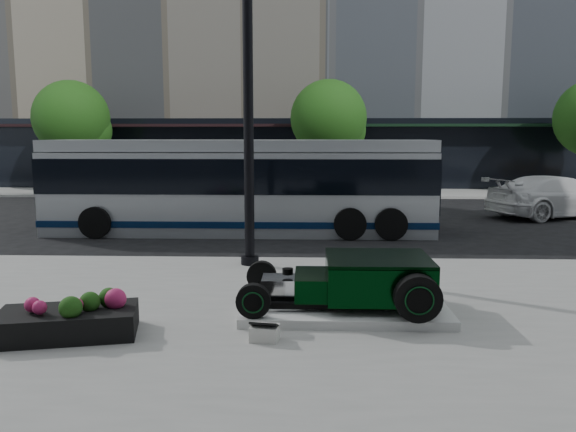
{
  "coord_description": "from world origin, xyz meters",
  "views": [
    {
      "loc": [
        -0.02,
        -15.37,
        3.07
      ],
      "look_at": [
        -0.48,
        -2.42,
        1.2
      ],
      "focal_mm": 35.0,
      "sensor_mm": 36.0,
      "label": 1
    }
  ],
  "objects_px": {
    "transit_bus": "(240,186)",
    "white_sedan": "(557,197)",
    "flower_planter": "(68,321)",
    "lamppost": "(248,112)",
    "hot_rod": "(365,279)"
  },
  "relations": [
    {
      "from": "lamppost",
      "to": "transit_bus",
      "type": "height_order",
      "value": "lamppost"
    },
    {
      "from": "flower_planter",
      "to": "transit_bus",
      "type": "height_order",
      "value": "transit_bus"
    },
    {
      "from": "transit_bus",
      "to": "flower_planter",
      "type": "bearing_deg",
      "value": -98.16
    },
    {
      "from": "lamppost",
      "to": "transit_bus",
      "type": "relative_size",
      "value": 0.62
    },
    {
      "from": "transit_bus",
      "to": "white_sedan",
      "type": "xyz_separation_m",
      "value": [
        11.49,
        3.63,
        -0.7
      ]
    },
    {
      "from": "white_sedan",
      "to": "transit_bus",
      "type": "bearing_deg",
      "value": 88.04
    },
    {
      "from": "hot_rod",
      "to": "white_sedan",
      "type": "bearing_deg",
      "value": 55.37
    },
    {
      "from": "lamppost",
      "to": "white_sedan",
      "type": "distance_m",
      "value": 14.04
    },
    {
      "from": "hot_rod",
      "to": "transit_bus",
      "type": "xyz_separation_m",
      "value": [
        -3.09,
        8.54,
        0.79
      ]
    },
    {
      "from": "lamppost",
      "to": "flower_planter",
      "type": "height_order",
      "value": "lamppost"
    },
    {
      "from": "lamppost",
      "to": "white_sedan",
      "type": "xyz_separation_m",
      "value": [
        10.68,
        8.67,
        -2.79
      ]
    },
    {
      "from": "flower_planter",
      "to": "lamppost",
      "type": "bearing_deg",
      "value": 65.04
    },
    {
      "from": "hot_rod",
      "to": "white_sedan",
      "type": "xyz_separation_m",
      "value": [
        8.4,
        12.17,
        0.09
      ]
    },
    {
      "from": "transit_bus",
      "to": "white_sedan",
      "type": "height_order",
      "value": "transit_bus"
    },
    {
      "from": "lamppost",
      "to": "white_sedan",
      "type": "relative_size",
      "value": 1.38
    }
  ]
}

